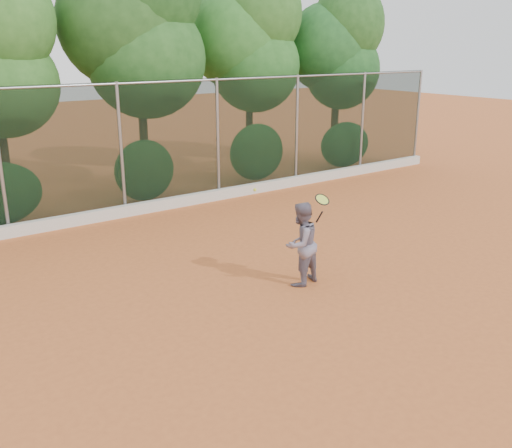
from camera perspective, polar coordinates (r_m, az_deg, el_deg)
ground at (r=10.18m, az=3.35°, el=-8.10°), size 80.00×80.00×0.00m
concrete_curb at (r=15.66m, az=-12.67°, el=1.34°), size 24.00×0.20×0.30m
tennis_player at (r=10.77m, az=4.50°, el=-2.01°), size 0.89×0.76×1.62m
chainlink_fence at (r=15.45m, az=-13.36°, el=7.58°), size 24.09×0.09×3.50m
foliage_backdrop at (r=16.90m, az=-18.54°, el=16.67°), size 23.70×3.63×7.55m
tennis_racket at (r=10.62m, az=6.60°, el=2.24°), size 0.30×0.29×0.57m
tennis_ball_in_flight at (r=10.40m, az=-0.11°, el=3.44°), size 0.06×0.06×0.06m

